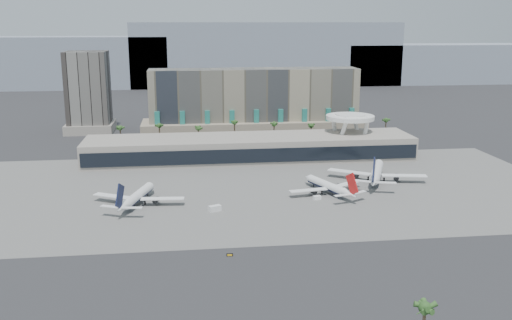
{
  "coord_description": "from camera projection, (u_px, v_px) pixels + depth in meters",
  "views": [
    {
      "loc": [
        -33.63,
        -179.16,
        69.85
      ],
      "look_at": [
        -5.86,
        40.0,
        16.43
      ],
      "focal_mm": 40.0,
      "sensor_mm": 36.0,
      "label": 1
    }
  ],
  "objects": [
    {
      "name": "near_palm_b",
      "position": [
        424.0,
        314.0,
        118.21
      ],
      "size": [
        6.0,
        6.0,
        13.79
      ],
      "color": "brown",
      "rests_on": "ground"
    },
    {
      "name": "terminal",
      "position": [
        250.0,
        147.0,
        297.67
      ],
      "size": [
        170.0,
        32.5,
        14.5
      ],
      "color": "gray",
      "rests_on": "ground"
    },
    {
      "name": "airliner_right",
      "position": [
        376.0,
        173.0,
        256.43
      ],
      "size": [
        42.06,
        43.35,
        15.88
      ],
      "rotation": [
        0.0,
        0.0,
        -0.4
      ],
      "color": "white",
      "rests_on": "ground"
    },
    {
      "name": "mountain_ridge",
      "position": [
        238.0,
        59.0,
        642.87
      ],
      "size": [
        680.0,
        60.0,
        70.0
      ],
      "color": "gray",
      "rests_on": "ground"
    },
    {
      "name": "airliner_centre",
      "position": [
        329.0,
        186.0,
        238.25
      ],
      "size": [
        33.96,
        35.04,
        12.74
      ],
      "rotation": [
        0.0,
        0.0,
        0.37
      ],
      "color": "white",
      "rests_on": "ground"
    },
    {
      "name": "palm_row",
      "position": [
        255.0,
        127.0,
        331.5
      ],
      "size": [
        157.8,
        2.8,
        13.1
      ],
      "color": "brown",
      "rests_on": "ground"
    },
    {
      "name": "hotel",
      "position": [
        254.0,
        109.0,
        358.74
      ],
      "size": [
        140.0,
        30.0,
        42.0
      ],
      "color": "gray",
      "rests_on": "ground"
    },
    {
      "name": "taxiway_sign",
      "position": [
        230.0,
        255.0,
        174.75
      ],
      "size": [
        2.01,
        0.51,
        0.91
      ],
      "rotation": [
        0.0,
        0.0,
        -0.11
      ],
      "color": "black",
      "rests_on": "ground"
    },
    {
      "name": "saucer_structure",
      "position": [
        350.0,
        120.0,
        307.53
      ],
      "size": [
        26.0,
        26.0,
        21.89
      ],
      "color": "white",
      "rests_on": "ground"
    },
    {
      "name": "service_vehicle_a",
      "position": [
        215.0,
        208.0,
        216.17
      ],
      "size": [
        5.18,
        3.95,
        2.28
      ],
      "primitive_type": "cube",
      "rotation": [
        0.0,
        0.0,
        0.41
      ],
      "color": "silver",
      "rests_on": "ground"
    },
    {
      "name": "ground",
      "position": [
        288.0,
        234.0,
        193.29
      ],
      "size": [
        900.0,
        900.0,
        0.0
      ],
      "primitive_type": "plane",
      "color": "#232326",
      "rests_on": "ground"
    },
    {
      "name": "airliner_left",
      "position": [
        137.0,
        196.0,
        223.56
      ],
      "size": [
        36.38,
        37.69,
        13.38
      ],
      "rotation": [
        0.0,
        0.0,
        -0.29
      ],
      "color": "white",
      "rests_on": "ground"
    },
    {
      "name": "office_tower",
      "position": [
        89.0,
        97.0,
        369.14
      ],
      "size": [
        30.0,
        30.0,
        52.0
      ],
      "color": "black",
      "rests_on": "ground"
    },
    {
      "name": "service_vehicle_b",
      "position": [
        317.0,
        198.0,
        230.6
      ],
      "size": [
        3.39,
        2.44,
        1.57
      ],
      "primitive_type": "cube",
      "rotation": [
        0.0,
        0.0,
        0.24
      ],
      "color": "white",
      "rests_on": "ground"
    },
    {
      "name": "apron_pad",
      "position": [
        265.0,
        188.0,
        246.32
      ],
      "size": [
        260.0,
        130.0,
        0.06
      ],
      "primitive_type": "cube",
      "color": "#5B5B59",
      "rests_on": "ground"
    }
  ]
}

